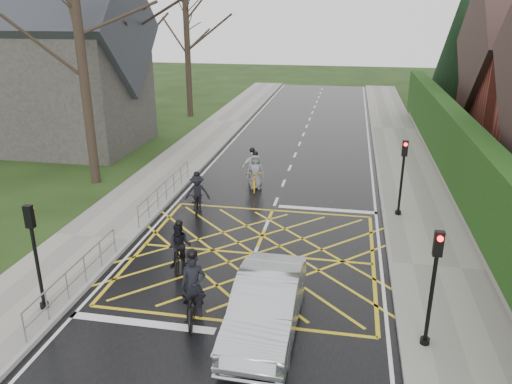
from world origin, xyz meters
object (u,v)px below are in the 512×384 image
(cyclist_back, at_px, (180,250))
(cyclist_mid, at_px, (197,197))
(car, at_px, (266,306))
(cyclist_rear, at_px, (193,296))
(cyclist_lead, at_px, (255,176))
(cyclist_front, at_px, (252,171))

(cyclist_back, distance_m, cyclist_mid, 4.84)
(cyclist_back, distance_m, car, 4.34)
(cyclist_rear, distance_m, cyclist_mid, 7.63)
(cyclist_rear, xyz_separation_m, car, (2.04, -0.25, 0.10))
(cyclist_rear, relative_size, cyclist_mid, 1.19)
(cyclist_mid, distance_m, car, 8.65)
(cyclist_back, relative_size, cyclist_mid, 0.93)
(cyclist_back, distance_m, cyclist_lead, 7.96)
(cyclist_lead, relative_size, car, 0.42)
(cyclist_back, distance_m, cyclist_front, 8.46)
(cyclist_back, xyz_separation_m, cyclist_lead, (0.98, 7.89, -0.01))
(cyclist_back, bearing_deg, car, -49.31)
(car, bearing_deg, cyclist_front, 103.46)
(cyclist_rear, distance_m, cyclist_lead, 10.47)
(cyclist_rear, bearing_deg, cyclist_back, 102.91)
(cyclist_rear, height_order, car, cyclist_rear)
(cyclist_back, xyz_separation_m, car, (3.29, -2.82, 0.13))
(cyclist_back, height_order, cyclist_mid, cyclist_mid)
(cyclist_mid, distance_m, cyclist_front, 4.01)
(cyclist_lead, bearing_deg, cyclist_mid, -129.64)
(cyclist_back, bearing_deg, cyclist_mid, 91.61)
(cyclist_lead, distance_m, car, 10.96)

